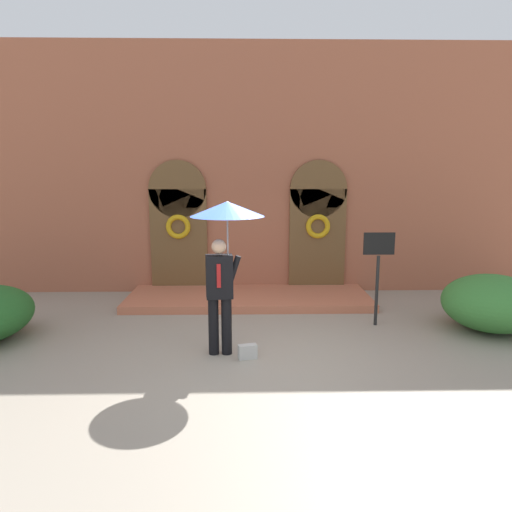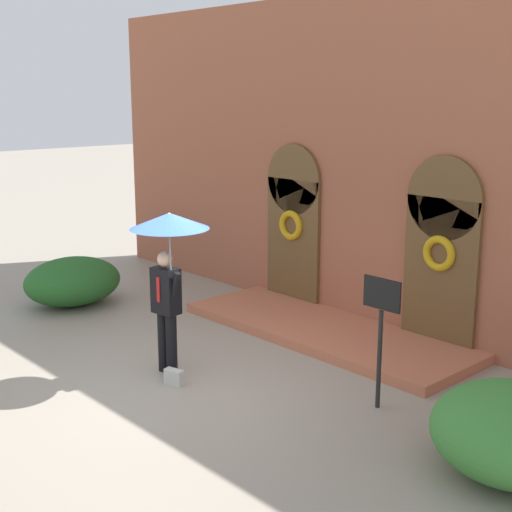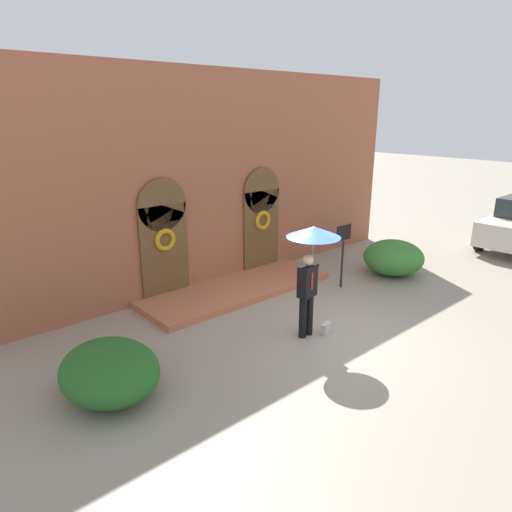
{
  "view_description": "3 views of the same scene",
  "coord_description": "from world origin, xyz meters",
  "px_view_note": "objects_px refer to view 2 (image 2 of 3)",
  "views": [
    {
      "loc": [
        -0.04,
        -6.53,
        2.79
      ],
      "look_at": [
        0.14,
        1.84,
        1.24
      ],
      "focal_mm": 32.0,
      "sensor_mm": 36.0,
      "label": 1
    },
    {
      "loc": [
        7.55,
        -5.43,
        3.98
      ],
      "look_at": [
        -0.31,
        1.78,
        1.51
      ],
      "focal_mm": 50.0,
      "sensor_mm": 36.0,
      "label": 2
    },
    {
      "loc": [
        -6.96,
        -5.71,
        4.53
      ],
      "look_at": [
        -0.61,
        1.6,
        1.46
      ],
      "focal_mm": 32.0,
      "sensor_mm": 36.0,
      "label": 3
    }
  ],
  "objects_px": {
    "sign_post": "(381,321)",
    "shrub_left": "(73,281)",
    "person_with_umbrella": "(169,245)",
    "handbag": "(174,377)"
  },
  "relations": [
    {
      "from": "sign_post",
      "to": "shrub_left",
      "type": "xyz_separation_m",
      "value": [
        -6.8,
        -0.64,
        -0.71
      ]
    },
    {
      "from": "handbag",
      "to": "sign_post",
      "type": "bearing_deg",
      "value": 18.31
    },
    {
      "from": "handbag",
      "to": "sign_post",
      "type": "relative_size",
      "value": 0.16
    },
    {
      "from": "person_with_umbrella",
      "to": "sign_post",
      "type": "xyz_separation_m",
      "value": [
        2.69,
        1.3,
        -0.75
      ]
    },
    {
      "from": "sign_post",
      "to": "shrub_left",
      "type": "bearing_deg",
      "value": -174.66
    },
    {
      "from": "shrub_left",
      "to": "handbag",
      "type": "bearing_deg",
      "value": -11.07
    },
    {
      "from": "person_with_umbrella",
      "to": "handbag",
      "type": "bearing_deg",
      "value": -31.66
    },
    {
      "from": "handbag",
      "to": "shrub_left",
      "type": "relative_size",
      "value": 0.15
    },
    {
      "from": "person_with_umbrella",
      "to": "shrub_left",
      "type": "height_order",
      "value": "person_with_umbrella"
    },
    {
      "from": "sign_post",
      "to": "shrub_left",
      "type": "relative_size",
      "value": 0.93
    }
  ]
}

